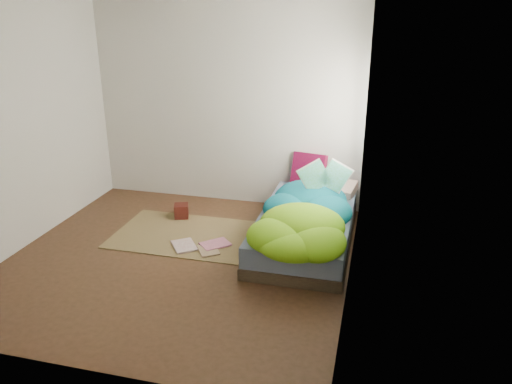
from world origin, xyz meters
TOP-DOWN VIEW (x-y plane):
  - ground at (0.00, 0.00)m, footprint 3.50×3.50m
  - room_walls at (0.01, 0.01)m, footprint 3.54×3.54m
  - bed at (1.22, 0.72)m, footprint 1.00×2.00m
  - duvet at (1.22, 0.50)m, footprint 0.96×1.84m
  - rug at (-0.15, 0.55)m, footprint 1.60×1.10m
  - pillow_floral at (1.43, 1.45)m, footprint 0.59×0.43m
  - pillow_magenta at (1.11, 1.64)m, footprint 0.43×0.21m
  - open_book at (1.39, 0.90)m, footprint 0.49×0.23m
  - wooden_box at (-0.37, 1.00)m, footprint 0.21×0.21m
  - floor_book_a at (-0.13, 0.18)m, footprint 0.37×0.39m
  - floor_book_b at (0.20, 0.44)m, footprint 0.38×0.38m
  - floor_book_c at (0.17, 0.16)m, footprint 0.31×0.34m

SIDE VIEW (x-z plane):
  - ground at x=0.00m, z-range 0.00..0.00m
  - rug at x=-0.15m, z-range 0.00..0.01m
  - floor_book_c at x=0.17m, z-range 0.01..0.03m
  - floor_book_a at x=-0.13m, z-range 0.01..0.04m
  - floor_book_b at x=0.20m, z-range 0.01..0.04m
  - wooden_box at x=-0.37m, z-range 0.01..0.18m
  - bed at x=1.22m, z-range 0.00..0.34m
  - pillow_floral at x=1.43m, z-range 0.34..0.46m
  - duvet at x=1.22m, z-range 0.34..0.68m
  - pillow_magenta at x=1.11m, z-range 0.34..0.76m
  - open_book at x=1.39m, z-range 0.68..0.97m
  - room_walls at x=0.01m, z-range 0.32..2.94m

